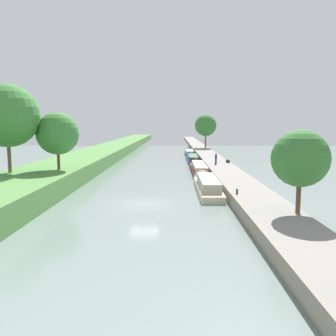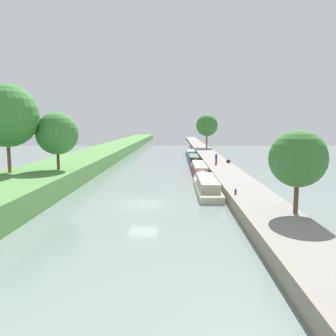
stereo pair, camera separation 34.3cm
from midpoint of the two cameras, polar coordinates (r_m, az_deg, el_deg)
name	(u,v)px [view 1 (the left image)]	position (r m, az deg, el deg)	size (l,w,h in m)	color
ground_plane	(144,204)	(30.19, -4.29, -5.96)	(160.00, 160.00, 0.00)	slate
left_grassy_bank	(12,192)	(33.09, -24.76, -3.66)	(7.85, 260.00, 2.01)	#518442
right_towpath	(254,199)	(30.73, 13.81, -4.97)	(3.79, 260.00, 0.99)	gray
stone_quay	(231,198)	(30.34, 10.07, -4.98)	(0.25, 260.00, 1.04)	gray
narrowboat_cream	(207,185)	(36.28, 6.20, -2.75)	(2.12, 12.66, 2.21)	beige
narrowboat_maroon	(199,168)	(49.81, 4.89, -0.04)	(1.99, 15.04, 1.98)	maroon
narrowboat_blue	(192,158)	(64.69, 3.93, 1.59)	(1.94, 13.07, 1.85)	#283D93
narrowboat_teal	(189,153)	(77.56, 3.41, 2.53)	(1.90, 10.50, 1.81)	#195B60
tree_rightbank_near	(300,159)	(24.19, 20.68, 1.46)	(3.78, 3.78, 5.56)	brown
tree_rightbank_midnear	(206,125)	(86.37, 6.15, 7.03)	(5.36, 5.36, 8.23)	brown
tree_leftbank_downstream	(57,134)	(38.69, -18.08, 5.45)	(4.50, 4.50, 6.15)	brown
tree_leftbank_upstream	(7,116)	(38.24, -25.37, 7.84)	(6.32, 6.32, 8.89)	brown
person_walking	(216,158)	(51.25, 7.75, 1.59)	(0.34, 0.34, 1.66)	#282D42
mooring_bollard_near	(237,191)	(29.87, 11.04, -3.84)	(0.16, 0.16, 0.45)	black
mooring_bollard_far	(196,148)	(81.99, 4.56, 3.32)	(0.16, 0.16, 0.45)	black
park_bench	(228,160)	(54.06, 9.71, 1.29)	(0.44, 1.50, 0.47)	#333338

